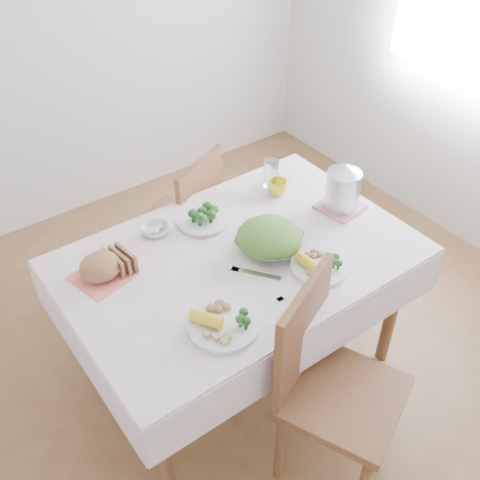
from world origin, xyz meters
TOP-DOWN VIEW (x-y plane):
  - floor at (0.00, 0.00)m, footprint 3.60×3.60m
  - back_wall at (0.00, 1.80)m, footprint 3.60×0.00m
  - dining_table at (0.00, 0.00)m, footprint 1.40×0.90m
  - tablecloth at (0.00, 0.00)m, footprint 1.50×1.00m
  - chair_near at (0.02, -0.66)m, footprint 0.58×0.58m
  - chair_far at (0.08, 0.72)m, footprint 0.54×0.54m
  - salad_bowl at (0.13, -0.05)m, footprint 0.35×0.35m
  - dinner_plate_left at (-0.29, -0.30)m, footprint 0.32×0.32m
  - dinner_plate_right at (0.21, -0.27)m, footprint 0.30×0.30m
  - broccoli_plate at (-0.00, 0.28)m, footprint 0.25×0.25m
  - napkin at (-0.54, 0.22)m, footprint 0.26×0.26m
  - bread_loaf at (-0.54, 0.22)m, footprint 0.18×0.17m
  - fruit_bowl at (-0.22, 0.34)m, footprint 0.16×0.16m
  - yellow_mug at (0.43, 0.26)m, footprint 0.12×0.12m
  - glass_tumbler at (0.44, 0.34)m, footprint 0.08×0.08m
  - pink_tray at (0.59, -0.01)m, footprint 0.22×0.22m
  - electric_kettle at (0.59, -0.01)m, footprint 0.20×0.20m
  - fork_left at (-0.02, -0.14)m, footprint 0.14×0.19m
  - fork_right at (0.19, -0.14)m, footprint 0.10×0.18m
  - knife at (0.05, -0.32)m, footprint 0.18×0.02m

SIDE VIEW (x-z plane):
  - floor at x=0.00m, z-range 0.00..0.00m
  - dining_table at x=0.00m, z-range 0.00..0.75m
  - chair_near at x=0.02m, z-range -0.02..0.95m
  - chair_far at x=0.08m, z-range 0.01..0.92m
  - tablecloth at x=0.00m, z-range 0.75..0.76m
  - napkin at x=-0.54m, z-range 0.76..0.77m
  - fork_left at x=-0.02m, z-range 0.76..0.77m
  - fork_right at x=0.19m, z-range 0.76..0.77m
  - knife at x=0.05m, z-range 0.76..0.77m
  - pink_tray at x=0.59m, z-range 0.76..0.78m
  - broccoli_plate at x=0.00m, z-range 0.76..0.78m
  - dinner_plate_left at x=-0.29m, z-range 0.76..0.78m
  - dinner_plate_right at x=0.21m, z-range 0.76..0.78m
  - fruit_bowl at x=-0.22m, z-range 0.76..0.80m
  - salad_bowl at x=0.13m, z-range 0.76..0.83m
  - yellow_mug at x=0.43m, z-range 0.76..0.84m
  - bread_loaf at x=-0.54m, z-range 0.77..0.87m
  - glass_tumbler at x=0.44m, z-range 0.75..0.90m
  - electric_kettle at x=0.59m, z-range 0.77..1.00m
  - back_wall at x=0.00m, z-range -0.45..3.15m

